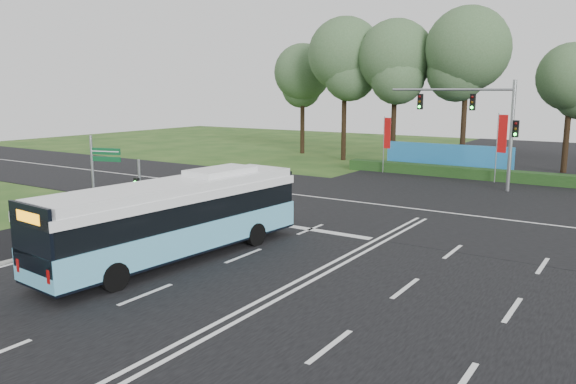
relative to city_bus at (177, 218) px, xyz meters
The scene contains 14 objects.
ground 5.67m from the city_bus, 17.54° to the left, with size 120.00×120.00×0.00m, color #204517.
road_main 5.67m from the city_bus, 17.54° to the left, with size 20.00×120.00×0.04m, color black.
road_cross 14.68m from the city_bus, 69.21° to the left, with size 120.00×14.00×0.05m, color black.
bike_path 7.62m from the city_bus, 169.45° to the right, with size 5.00×18.00×0.06m, color black.
kerb_strip 5.35m from the city_bus, 164.52° to the right, with size 0.25×18.00×0.12m, color gray.
city_bus is the anchor object (origin of this frame).
pedestrian_signal 5.70m from the city_bus, 151.77° to the left, with size 0.27×0.41×3.21m.
street_sign 7.98m from the city_bus, 161.92° to the left, with size 1.59×0.55×4.23m.
banner_flag_left 25.44m from the city_bus, 95.81° to the left, with size 0.64×0.20×4.39m.
banner_flag_mid 25.84m from the city_bus, 76.79° to the left, with size 0.70×0.22×4.84m.
traffic_light_gantry 22.98m from the city_bus, 76.32° to the left, with size 8.41×0.28×7.00m.
hedge 26.67m from the city_bus, 78.79° to the left, with size 22.00×1.20×0.80m, color #183814.
blue_hoarding 28.67m from the city_bus, 87.64° to the left, with size 10.00×0.30×2.20m, color #2379BE.
eucalyptus_row 33.13m from the city_bus, 86.94° to the left, with size 41.61×9.75×12.96m.
Camera 1 is at (9.62, -16.52, 6.35)m, focal length 35.00 mm.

